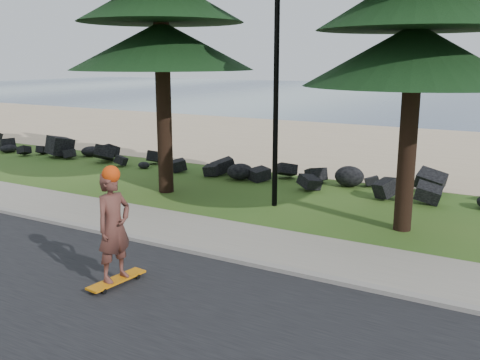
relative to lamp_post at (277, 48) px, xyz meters
The scene contains 9 objects.
ground 5.23m from the lamp_post, 90.00° to the right, with size 160.00×160.00×0.00m, color #2E551A.
road 8.74m from the lamp_post, 90.00° to the right, with size 160.00×7.00×0.02m, color black.
kerb 5.79m from the lamp_post, 90.00° to the right, with size 160.00×0.20×0.10m, color gray.
sidewalk 5.08m from the lamp_post, 90.00° to the right, with size 160.00×2.00×0.08m, color gray.
beach_sand 12.03m from the lamp_post, 90.00° to the left, with size 160.00×15.00×0.01m, color tan.
ocean 47.98m from the lamp_post, 90.00° to the left, with size 160.00×58.00×0.01m, color #384E6B.
seawall_boulders 4.78m from the lamp_post, 90.00° to the left, with size 60.00×2.40×1.10m, color black, non-canonical shape.
lamp_post is the anchor object (origin of this frame).
skateboarder 6.81m from the lamp_post, 90.76° to the right, with size 0.53×1.17×2.13m.
Camera 1 is at (6.12, -9.38, 3.88)m, focal length 40.00 mm.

